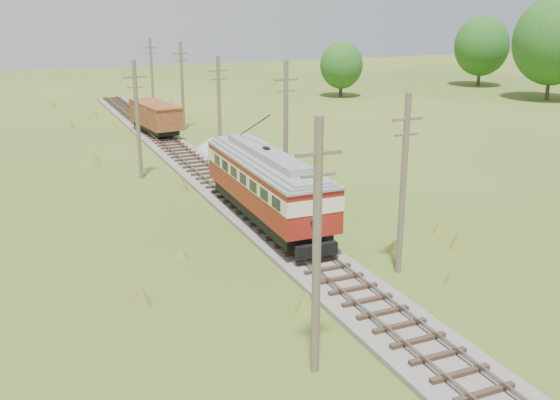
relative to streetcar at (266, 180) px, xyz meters
name	(u,v)px	position (x,y,z in m)	size (l,w,h in m)	color
railbed_main	(225,190)	(0.00, 7.46, -2.58)	(3.60, 96.00, 0.57)	#605B54
streetcar	(266,180)	(0.00, 0.00, 0.00)	(3.31, 13.27, 6.04)	black
gondola	(155,116)	(0.00, 28.20, -0.74)	(3.57, 8.42, 2.71)	black
gravel_pile	(214,145)	(3.17, 19.68, -2.16)	(3.61, 3.83, 1.31)	gray
utility_pole_r_2	(403,183)	(3.30, -8.54, 1.65)	(1.60, 0.30, 8.60)	brown
utility_pole_r_3	(286,130)	(3.20, 4.46, 1.86)	(1.60, 0.30, 9.00)	brown
utility_pole_r_4	(219,106)	(3.00, 17.46, 1.55)	(1.60, 0.30, 8.40)	brown
utility_pole_r_5	(182,85)	(3.40, 30.46, 1.81)	(1.60, 0.30, 8.90)	brown
utility_pole_r_6	(152,74)	(3.20, 43.46, 1.70)	(1.60, 0.30, 8.70)	brown
utility_pole_l_a	(317,248)	(-4.20, -14.54, 1.86)	(1.60, 0.30, 9.00)	brown
utility_pole_l_b	(137,119)	(-4.50, 13.46, 1.65)	(1.60, 0.30, 8.60)	brown
tree_right_4	(554,41)	(54.00, 31.46, 4.97)	(10.50, 10.50, 13.53)	#38281C
tree_right_5	(482,46)	(56.00, 47.46, 3.42)	(8.40, 8.40, 10.82)	#38281C
tree_mid_b	(341,65)	(30.00, 45.46, 1.56)	(5.88, 5.88, 7.57)	#38281C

